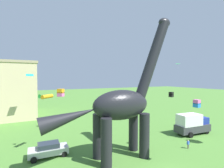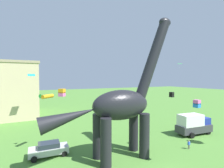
% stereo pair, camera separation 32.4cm
% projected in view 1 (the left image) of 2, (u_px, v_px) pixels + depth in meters
% --- Properties ---
extents(dinosaur_sculpture, '(15.50, 3.28, 16.20)m').
position_uv_depth(dinosaur_sculpture, '(121.00, 105.00, 18.67)').
color(dinosaur_sculpture, black).
rests_on(dinosaur_sculpture, ground_plane).
extents(parked_sedan_left, '(4.28, 2.03, 1.55)m').
position_uv_depth(parked_sedan_left, '(49.00, 149.00, 19.13)').
color(parked_sedan_left, '#B7B7BC').
rests_on(parked_sedan_left, ground_plane).
extents(parked_box_truck, '(5.78, 2.63, 3.20)m').
position_uv_depth(parked_box_truck, '(192.00, 124.00, 26.73)').
color(parked_box_truck, '#38383D').
rests_on(parked_box_truck, ground_plane).
extents(person_strolling_adult, '(0.40, 0.18, 1.08)m').
position_uv_depth(person_strolling_adult, '(188.00, 143.00, 21.27)').
color(person_strolling_adult, '#6B6056').
rests_on(person_strolling_adult, ground_plane).
extents(kite_far_right, '(0.57, 0.57, 0.73)m').
position_uv_depth(kite_far_right, '(197.00, 103.00, 16.28)').
color(kite_far_right, pink).
extents(kite_far_left, '(0.49, 0.49, 0.61)m').
position_uv_depth(kite_far_left, '(171.00, 94.00, 20.35)').
color(kite_far_left, black).
extents(kite_high_left, '(1.26, 0.91, 0.38)m').
position_uv_depth(kite_high_left, '(30.00, 75.00, 30.59)').
color(kite_high_left, '#19B2B7').
extents(kite_near_high, '(1.27, 1.27, 1.28)m').
position_uv_depth(kite_near_high, '(61.00, 93.00, 28.68)').
color(kite_near_high, orange).
extents(kite_apex, '(1.13, 1.08, 1.12)m').
position_uv_depth(kite_apex, '(178.00, 64.00, 37.07)').
color(kite_apex, green).
extents(kite_trailing, '(1.70, 1.71, 0.48)m').
position_uv_depth(kite_trailing, '(46.00, 96.00, 19.98)').
color(kite_trailing, orange).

